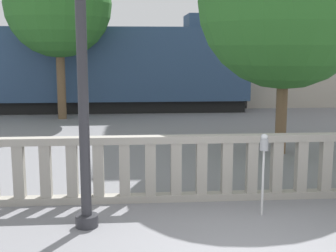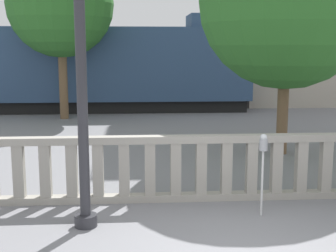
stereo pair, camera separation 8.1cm
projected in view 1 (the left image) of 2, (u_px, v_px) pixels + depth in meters
name	position (u px, v px, depth m)	size (l,w,h in m)	color
balustrade	(214.00, 168.00, 9.04)	(13.30, 0.24, 1.29)	#9E998E
lamppost	(82.00, 54.00, 7.30)	(0.38, 0.38, 5.56)	#2D2D33
parking_meter	(264.00, 152.00, 8.11)	(0.15, 0.15, 1.47)	silver
train_near	(49.00, 68.00, 21.46)	(18.58, 2.66, 4.43)	black
train_far	(174.00, 62.00, 35.17)	(29.67, 2.83, 4.14)	black
tree_left	(58.00, 4.00, 18.77)	(4.29, 4.29, 6.81)	brown
tree_right	(286.00, 1.00, 12.47)	(4.75, 4.75, 6.55)	brown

